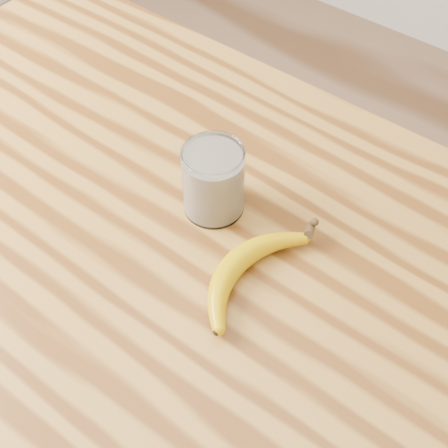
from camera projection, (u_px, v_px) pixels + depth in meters
The scene contains 3 objects.
table at pixel (147, 250), 1.06m from camera, with size 1.20×0.80×0.90m.
smoothie_glass at pixel (213, 181), 0.91m from camera, with size 0.09×0.09×0.11m.
banana at pixel (235, 263), 0.86m from camera, with size 0.10×0.28×0.03m, color #CC9E00, non-canonical shape.
Camera 1 is at (0.50, -0.42, 1.62)m, focal length 50.00 mm.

